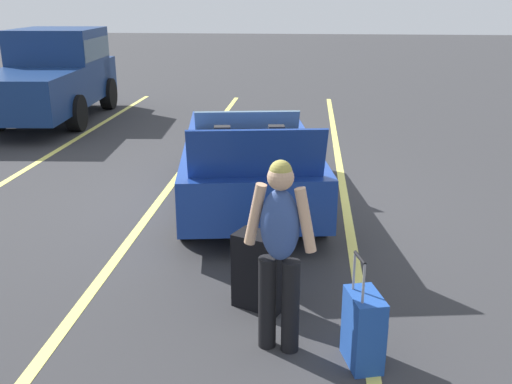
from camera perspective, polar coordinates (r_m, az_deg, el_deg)
The scene contains 8 objects.
ground_plane at distance 8.41m, azimuth -0.69°, elevation -0.91°, with size 80.00×80.00×0.00m, color #333335.
lot_line_near at distance 8.39m, azimuth 8.83°, elevation -1.19°, with size 18.00×0.12×0.01m, color #EAE066.
lot_line_mid at distance 8.64m, azimuth -9.34°, elevation -0.63°, with size 18.00×0.12×0.01m, color #EAE066.
convertible_car at distance 8.42m, azimuth -0.77°, elevation 3.34°, with size 4.35×2.34×1.52m.
suitcase_large_black at distance 5.51m, azimuth 0.43°, elevation -7.80°, with size 0.45×0.55×0.74m.
suitcase_medium_bright at distance 4.81m, azimuth 10.59°, elevation -13.19°, with size 0.45×0.34×0.96m.
traveler_person at distance 4.63m, azimuth 2.34°, elevation -5.45°, with size 0.29×0.61×1.65m.
parked_pickup_truck_near at distance 14.87m, azimuth -19.32°, elevation 11.06°, with size 5.12×2.33×2.10m.
Camera 1 is at (-7.88, -0.83, 2.83)m, focal length 40.53 mm.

